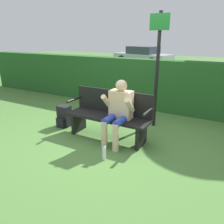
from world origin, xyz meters
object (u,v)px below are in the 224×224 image
park_bench (109,115)px  water_bottle (104,153)px  signpost (157,63)px  person_seated (118,109)px  backpack (64,117)px  parked_car (143,56)px

park_bench → water_bottle: size_ratio=6.48×
water_bottle → signpost: bearing=82.6°
park_bench → person_seated: size_ratio=1.40×
person_seated → water_bottle: person_seated is taller
backpack → water_bottle: backpack is taller
park_bench → signpost: size_ratio=0.69×
park_bench → signpost: bearing=59.4°
backpack → signpost: bearing=29.8°
park_bench → signpost: 1.45m
person_seated → signpost: (0.32, 1.09, 0.72)m
parked_car → park_bench: bearing=-58.7°
backpack → person_seated: bearing=-4.5°
signpost → parked_car: signpost is taller
person_seated → park_bench: bearing=154.7°
water_bottle → parked_car: size_ratio=0.06×
park_bench → person_seated: bearing=-25.3°
signpost → backpack: bearing=-150.2°
park_bench → person_seated: 0.34m
backpack → water_bottle: size_ratio=1.85×
park_bench → water_bottle: bearing=-66.2°
park_bench → water_bottle: park_bench is taller
person_seated → water_bottle: bearing=-82.3°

